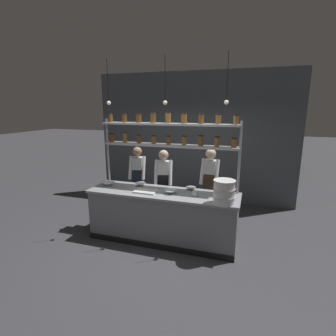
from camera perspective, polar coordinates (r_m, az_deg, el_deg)
The scene contains 15 objects.
ground_plane at distance 5.03m, azimuth -1.10°, elevation -15.18°, with size 40.00×40.00×0.00m, color #3D3D42.
back_wall at distance 6.76m, azimuth 5.44°, elevation 6.58°, with size 5.09×0.12×3.25m, color #4C5156.
prep_counter at distance 4.83m, azimuth -1.13°, elevation -10.39°, with size 2.69×0.76×0.92m.
spice_shelf_unit at distance 4.77m, azimuth 0.18°, elevation 6.69°, with size 2.57×0.28×2.30m.
chef_left at distance 5.73m, azimuth -6.58°, elevation -2.12°, with size 0.40×0.32×1.56m.
chef_center at distance 5.30m, azimuth -0.97°, elevation -3.30°, with size 0.40×0.33×1.56m.
chef_right at distance 5.28m, azimuth 9.06°, elevation -3.22°, with size 0.38×0.30×1.60m.
container_stack at distance 4.14m, azimuth 12.11°, elevation -5.12°, with size 0.34×0.34×0.38m.
cutting_board at distance 4.67m, azimuth -4.94°, elevation -5.08°, with size 0.40×0.26×0.02m.
prep_bowl_near_left at distance 4.57m, azimuth 0.58°, elevation -5.21°, with size 0.22×0.22×0.06m.
prep_bowl_center_front at distance 5.03m, azimuth -6.02°, elevation -3.57°, with size 0.21×0.21×0.06m.
prep_bowl_center_back at distance 4.78m, azimuth 5.02°, elevation -4.49°, with size 0.19×0.19×0.05m.
prep_bowl_near_right at distance 5.14m, azimuth -12.79°, elevation -3.41°, with size 0.24×0.24×0.07m.
serving_cup_front at distance 4.44m, azimuth 5.87°, elevation -5.60°, with size 0.08×0.08×0.09m.
pendant_light_row at distance 4.42m, azimuth -0.88°, elevation 14.62°, with size 2.10×0.07×0.78m.
Camera 1 is at (1.45, -4.19, 2.39)m, focal length 28.00 mm.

